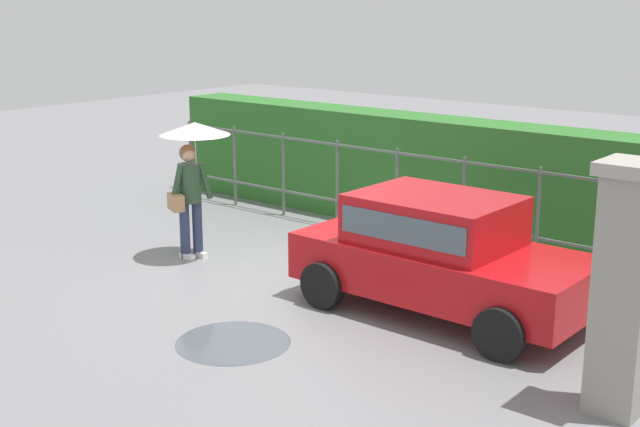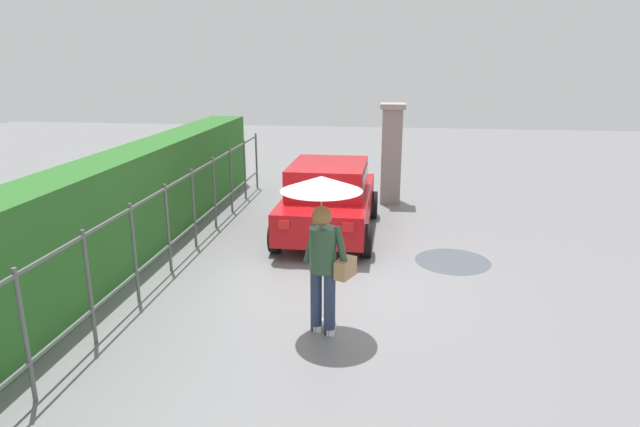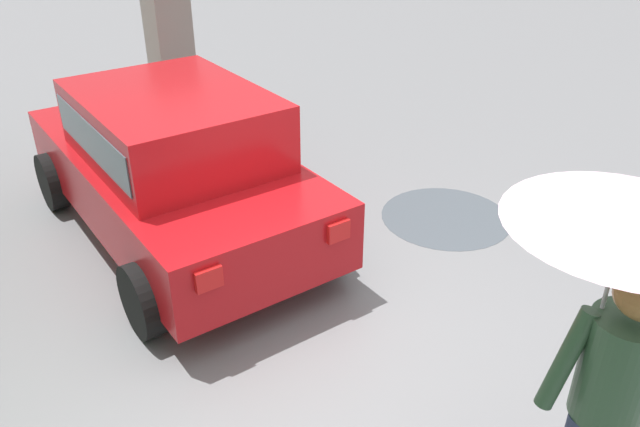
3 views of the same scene
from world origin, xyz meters
TOP-DOWN VIEW (x-y plane):
  - ground_plane at (0.00, 0.00)m, footprint 40.00×40.00m
  - car at (2.21, 0.16)m, footprint 3.76×1.89m
  - pedestrian at (-1.84, -0.22)m, footprint 1.04×1.04m
  - gate_pillar at (4.93, -1.06)m, footprint 0.60×0.60m
  - fence_section at (0.51, 2.59)m, footprint 11.10×0.05m
  - hedge_row at (0.51, 3.50)m, footprint 12.05×0.90m
  - puddle_near at (0.94, -2.19)m, footprint 1.32×1.32m

SIDE VIEW (x-z plane):
  - ground_plane at x=0.00m, z-range 0.00..0.00m
  - puddle_near at x=0.94m, z-range 0.00..0.00m
  - car at x=2.21m, z-range 0.06..1.54m
  - fence_section at x=0.51m, z-range 0.08..1.58m
  - hedge_row at x=0.51m, z-range 0.00..1.90m
  - gate_pillar at x=4.93m, z-range 0.03..2.45m
  - pedestrian at x=-1.84m, z-range 0.51..2.58m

